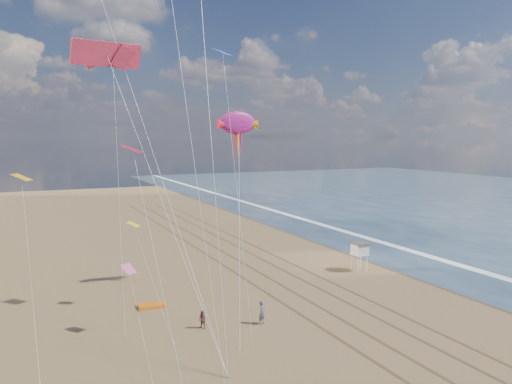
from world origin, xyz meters
The scene contains 9 objects.
wet_sand centered at (19.00, 40.00, 0.00)m, with size 260.00×260.00×0.00m, color #42301E.
foam centered at (23.20, 40.00, 0.00)m, with size 260.00×260.00×0.00m, color white.
tracks centered at (2.55, 30.00, 0.01)m, with size 7.68×120.00×0.01m.
lifeguard_stand centered at (11.35, 28.04, 2.39)m, with size 1.72×1.72×3.10m.
grounded_kite centered at (-11.89, 26.20, 0.13)m, with size 2.23×1.42×0.25m, color orange.
show_kite centered at (-2.71, 28.62, 15.80)m, with size 4.95×7.45×21.27m.
kite_flyer_a centered at (-4.96, 18.64, 0.93)m, with size 0.68×0.45×1.86m, color slate.
kite_flyer_b centered at (-9.46, 19.71, 0.72)m, with size 0.70×0.54×1.44m, color brown.
small_kites centered at (-13.58, 21.22, 18.13)m, with size 16.47×16.10×26.01m.
Camera 1 is at (-21.31, -15.15, 14.58)m, focal length 35.00 mm.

